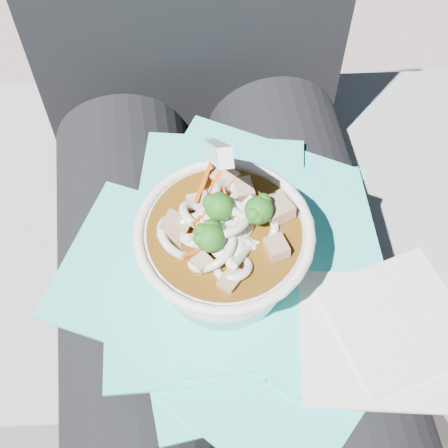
{
  "coord_description": "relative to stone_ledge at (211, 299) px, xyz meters",
  "views": [
    {
      "loc": [
        -0.04,
        -0.27,
        1.15
      ],
      "look_at": [
        -0.0,
        -0.02,
        0.75
      ],
      "focal_mm": 50.0,
      "sensor_mm": 36.0,
      "label": 1
    }
  ],
  "objects": [
    {
      "name": "lap",
      "position": [
        0.0,
        -0.15,
        0.32
      ],
      "size": [
        0.34,
        0.48,
        0.16
      ],
      "color": "black",
      "rests_on": "stone_ledge"
    },
    {
      "name": "person_body",
      "position": [
        0.0,
        -0.06,
        0.34
      ],
      "size": [
        0.34,
        0.94,
        1.03
      ],
      "color": "black",
      "rests_on": "ground"
    },
    {
      "name": "ground",
      "position": [
        0.0,
        -0.15,
        -0.24
      ],
      "size": [
        20.0,
        20.0,
        0.0
      ],
      "primitive_type": "plane",
      "color": "slate",
      "rests_on": "ground"
    },
    {
      "name": "napkins",
      "position": [
        0.12,
        -0.25,
        0.42
      ],
      "size": [
        0.16,
        0.15,
        0.01
      ],
      "color": "silver",
      "rests_on": "plastic_bag"
    },
    {
      "name": "plastic_bag",
      "position": [
        0.01,
        -0.16,
        0.41
      ],
      "size": [
        0.33,
        0.4,
        0.02
      ],
      "color": "#30CBC6",
      "rests_on": "lap"
    },
    {
      "name": "stone_ledge",
      "position": [
        0.0,
        0.0,
        0.0
      ],
      "size": [
        1.05,
        0.6,
        0.48
      ],
      "primitive_type": "cube",
      "rotation": [
        0.0,
        0.0,
        -0.11
      ],
      "color": "gray",
      "rests_on": "ground"
    },
    {
      "name": "udon_bowl",
      "position": [
        -0.0,
        -0.17,
        0.47
      ],
      "size": [
        0.18,
        0.18,
        0.19
      ],
      "color": "white",
      "rests_on": "plastic_bag"
    }
  ]
}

